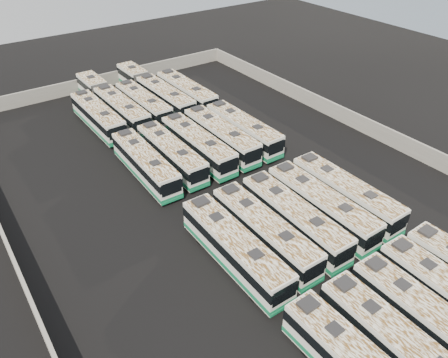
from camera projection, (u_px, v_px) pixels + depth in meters
ground at (236, 193)px, 47.34m from camera, size 140.00×140.00×0.00m
perimeter_wall at (236, 185)px, 46.71m from camera, size 45.20×73.20×2.20m
bus_front_left at (399, 348)px, 29.58m from camera, size 2.80×12.61×3.55m
bus_front_center at (430, 323)px, 31.29m from camera, size 2.75×12.55×3.53m
bus_midfront_far_left at (235, 248)px, 37.54m from camera, size 2.87×13.03×3.67m
bus_midfront_left at (264, 232)px, 39.38m from camera, size 2.75×12.75×3.59m
bus_midfront_center at (294, 218)px, 40.91m from camera, size 3.00×12.89×3.62m
bus_midfront_right at (321, 206)px, 42.48m from camera, size 2.74×12.93×3.65m
bus_midfront_far_right at (345, 194)px, 44.12m from camera, size 2.77×12.85×3.62m
bus_midback_far_left at (145, 164)px, 48.93m from camera, size 2.90×12.56×3.53m
bus_midback_left at (171, 154)px, 50.72m from camera, size 2.70×12.44×3.50m
bus_midback_center at (198, 145)px, 52.28m from camera, size 2.75×12.86×3.62m
bus_midback_right at (221, 136)px, 54.04m from camera, size 2.75×12.97×3.66m
bus_midback_far_right at (243, 129)px, 55.58m from camera, size 2.85×12.76×3.59m
bus_back_far_left at (98, 116)px, 58.67m from camera, size 2.85×12.69×3.57m
bus_back_left at (112, 102)px, 62.58m from camera, size 3.06×19.75×3.57m
bus_back_center at (144, 104)px, 61.97m from camera, size 2.86×12.50×3.51m
bus_back_right at (154, 90)px, 66.00m from camera, size 3.08×19.90×3.60m
bus_back_far_right at (186, 93)px, 65.16m from camera, size 2.85×13.01×3.66m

